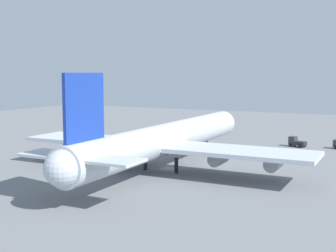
{
  "coord_description": "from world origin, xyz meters",
  "views": [
    {
      "loc": [
        -72.57,
        -36.85,
        17.45
      ],
      "look_at": [
        0.0,
        0.0,
        7.89
      ],
      "focal_mm": 47.96,
      "sensor_mm": 36.0,
      "label": 1
    }
  ],
  "objects_px": {
    "pushback_tractor": "(84,139)",
    "maintenance_van": "(296,142)",
    "baggage_tug": "(138,135)",
    "safety_cone_nose": "(235,146)",
    "cargo_airplane": "(167,139)"
  },
  "relations": [
    {
      "from": "pushback_tractor",
      "to": "cargo_airplane",
      "type": "bearing_deg",
      "value": -117.93
    },
    {
      "from": "baggage_tug",
      "to": "safety_cone_nose",
      "type": "distance_m",
      "value": 26.9
    },
    {
      "from": "cargo_airplane",
      "to": "baggage_tug",
      "type": "distance_m",
      "value": 37.64
    },
    {
      "from": "cargo_airplane",
      "to": "maintenance_van",
      "type": "distance_m",
      "value": 39.98
    },
    {
      "from": "pushback_tractor",
      "to": "baggage_tug",
      "type": "relative_size",
      "value": 1.11
    },
    {
      "from": "safety_cone_nose",
      "to": "maintenance_van",
      "type": "bearing_deg",
      "value": -60.95
    },
    {
      "from": "cargo_airplane",
      "to": "safety_cone_nose",
      "type": "distance_m",
      "value": 29.79
    },
    {
      "from": "pushback_tractor",
      "to": "maintenance_van",
      "type": "xyz_separation_m",
      "value": [
        19.36,
        -48.16,
        -0.01
      ]
    },
    {
      "from": "maintenance_van",
      "to": "safety_cone_nose",
      "type": "height_order",
      "value": "maintenance_van"
    },
    {
      "from": "pushback_tractor",
      "to": "safety_cone_nose",
      "type": "height_order",
      "value": "pushback_tractor"
    },
    {
      "from": "pushback_tractor",
      "to": "baggage_tug",
      "type": "bearing_deg",
      "value": -34.63
    },
    {
      "from": "pushback_tractor",
      "to": "safety_cone_nose",
      "type": "distance_m",
      "value": 37.38
    },
    {
      "from": "cargo_airplane",
      "to": "maintenance_van",
      "type": "height_order",
      "value": "cargo_airplane"
    },
    {
      "from": "safety_cone_nose",
      "to": "pushback_tractor",
      "type": "bearing_deg",
      "value": 109.1
    },
    {
      "from": "cargo_airplane",
      "to": "baggage_tug",
      "type": "relative_size",
      "value": 13.73
    }
  ]
}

